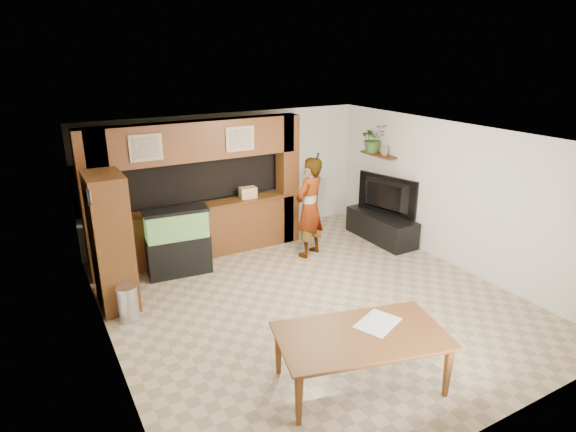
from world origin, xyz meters
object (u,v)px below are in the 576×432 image
pantry_cabinet (111,242)px  television (383,196)px  aquarium (178,243)px  person (310,208)px  dining_table (361,361)px

pantry_cabinet → television: pantry_cabinet is taller
aquarium → television: bearing=-1.2°
aquarium → pantry_cabinet: bearing=-148.4°
television → person: person is taller
dining_table → aquarium: bearing=117.6°
aquarium → dining_table: size_ratio=0.62×
pantry_cabinet → dining_table: (2.11, -3.43, -0.71)m
pantry_cabinet → person: size_ratio=1.09×
person → television: bearing=153.6°
television → pantry_cabinet: bearing=76.0°
pantry_cabinet → aquarium: size_ratio=1.74×
dining_table → person: bearing=81.7°
aquarium → television: television is taller
pantry_cabinet → aquarium: bearing=26.2°
pantry_cabinet → dining_table: 4.09m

